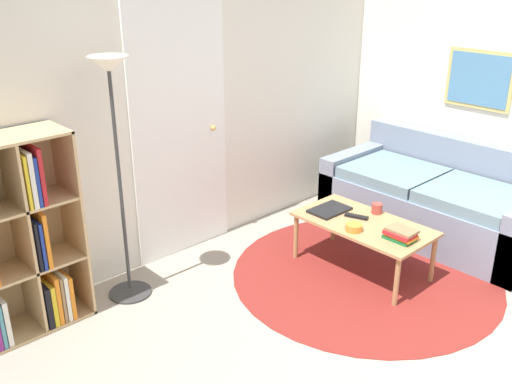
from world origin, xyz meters
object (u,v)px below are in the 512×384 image
at_px(couch, 438,201).
at_px(cup, 377,208).
at_px(coffee_table, 363,227).
at_px(laptop, 330,210).
at_px(bowl, 354,227).
at_px(floor_lamp, 114,118).

distance_m(couch, cup, 0.85).
relative_size(coffee_table, laptop, 3.21).
xyz_separation_m(couch, coffee_table, (-1.04, 0.03, 0.09)).
bearing_deg(cup, bowl, -169.69).
bearing_deg(cup, coffee_table, -170.93).
relative_size(floor_lamp, laptop, 5.30).
height_order(floor_lamp, coffee_table, floor_lamp).
xyz_separation_m(coffee_table, laptop, (-0.03, 0.31, 0.05)).
bearing_deg(floor_lamp, laptop, -22.78).
height_order(bowl, cup, cup).
xyz_separation_m(floor_lamp, couch, (2.51, -0.94, -1.01)).
bearing_deg(coffee_table, floor_lamp, 148.22).
relative_size(laptop, bowl, 2.59).
height_order(coffee_table, laptop, laptop).
distance_m(floor_lamp, laptop, 1.79).
height_order(laptop, cup, cup).
height_order(couch, laptop, couch).
xyz_separation_m(coffee_table, bowl, (-0.17, -0.03, 0.06)).
height_order(couch, cup, couch).
xyz_separation_m(laptop, cup, (0.23, -0.27, 0.03)).
bearing_deg(cup, laptop, 130.49).
bearing_deg(couch, bowl, -179.56).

